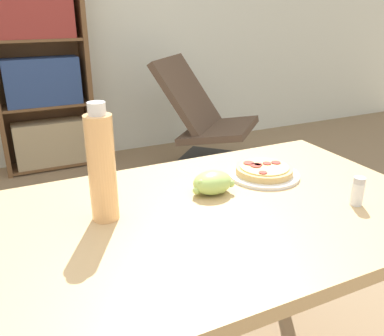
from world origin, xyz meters
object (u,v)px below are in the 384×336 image
Objects in this scene: lounge_chair_far at (208,137)px; salt_shaker at (358,191)px; pizza_on_plate at (264,172)px; bookshelf at (42,79)px; grape_bunch at (213,183)px; drink_bottle at (102,167)px.

salt_shaker is at bearing -151.77° from lounge_chair_far.
pizza_on_plate is at bearing -157.26° from lounge_chair_far.
salt_shaker is 2.16m from lounge_chair_far.
bookshelf is (-0.38, 2.39, -0.05)m from pizza_on_plate.
pizza_on_plate is at bearing 10.96° from grape_bunch.
bookshelf is (-1.10, 0.65, 0.43)m from lounge_chair_far.
bookshelf is at bearing 104.98° from lounge_chair_far.
salt_shaker is at bearing -67.61° from pizza_on_plate.
bookshelf reaches higher than pizza_on_plate.
grape_bunch is 2.07m from lounge_chair_far.
salt_shaker is at bearing -36.24° from grape_bunch.
salt_shaker is 0.05× the size of bookshelf.
grape_bunch is 0.13× the size of lounge_chair_far.
pizza_on_plate is 1.95m from lounge_chair_far.
bookshelf is at bearing 87.05° from drink_bottle.
grape_bunch is 1.57× the size of salt_shaker.
drink_bottle reaches higher than salt_shaker.
bookshelf is (-0.48, 2.66, -0.08)m from salt_shaker.
pizza_on_plate is 0.14× the size of bookshelf.
grape_bunch is 0.32m from drink_bottle.
grape_bunch is 0.42× the size of drink_bottle.
lounge_chair_far reaches higher than grape_bunch.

